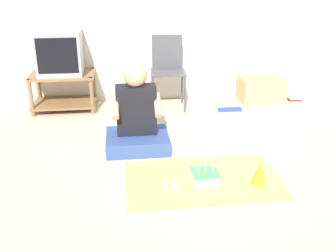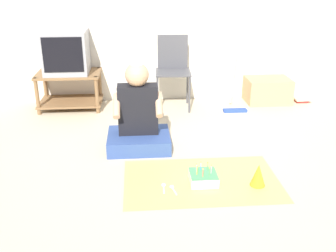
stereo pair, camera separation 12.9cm
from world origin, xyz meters
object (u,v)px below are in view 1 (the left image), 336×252
at_px(dust_mop, 230,81).
at_px(book_pile, 295,98).
at_px(birthday_cake, 205,177).
at_px(party_hat_blue, 259,173).
at_px(tv, 60,53).
at_px(person_seated, 137,120).
at_px(folding_chair, 168,66).
at_px(cardboard_box_stack, 261,89).

relative_size(dust_mop, book_pile, 6.20).
bearing_deg(birthday_cake, party_hat_blue, -9.26).
bearing_deg(tv, book_pile, -0.35).
relative_size(dust_mop, birthday_cake, 5.57).
xyz_separation_m(tv, dust_mop, (1.98, -0.24, -0.34)).
height_order(person_seated, party_hat_blue, person_seated).
height_order(folding_chair, book_pile, folding_chair).
bearing_deg(cardboard_box_stack, person_seated, -143.47).
distance_m(tv, birthday_cake, 2.44).
xyz_separation_m(tv, birthday_cake, (1.32, -1.95, -0.64)).
distance_m(birthday_cake, party_hat_blue, 0.43).
xyz_separation_m(tv, folding_chair, (1.25, -0.03, -0.18)).
bearing_deg(folding_chair, person_seated, -110.42).
height_order(tv, cardboard_box_stack, tv).
relative_size(folding_chair, party_hat_blue, 4.77).
bearing_deg(folding_chair, party_hat_blue, -76.05).
bearing_deg(folding_chair, cardboard_box_stack, 2.67).
relative_size(tv, cardboard_box_stack, 0.92).
xyz_separation_m(folding_chair, party_hat_blue, (0.49, -1.98, -0.41)).
bearing_deg(folding_chair, birthday_cake, -87.91).
bearing_deg(birthday_cake, cardboard_box_stack, 59.75).
relative_size(folding_chair, cardboard_box_stack, 1.58).
distance_m(book_pile, party_hat_blue, 2.32).
height_order(book_pile, party_hat_blue, party_hat_blue).
xyz_separation_m(person_seated, birthday_cake, (0.50, -0.74, -0.23)).
distance_m(person_seated, birthday_cake, 0.93).
bearing_deg(book_pile, birthday_cake, -129.65).
bearing_deg(cardboard_box_stack, birthday_cake, -120.25).
xyz_separation_m(dust_mop, book_pile, (0.94, 0.22, -0.32)).
bearing_deg(folding_chair, tv, 178.44).
xyz_separation_m(cardboard_box_stack, dust_mop, (-0.49, -0.26, 0.19)).
distance_m(cardboard_box_stack, party_hat_blue, 2.17).
bearing_deg(book_pile, person_seated, -150.62).
relative_size(cardboard_box_stack, party_hat_blue, 3.03).
bearing_deg(party_hat_blue, person_seated, 138.73).
xyz_separation_m(book_pile, person_seated, (-2.10, -1.18, 0.25)).
xyz_separation_m(cardboard_box_stack, birthday_cake, (-1.15, -1.97, -0.10)).
height_order(book_pile, person_seated, person_seated).
distance_m(dust_mop, person_seated, 1.51).
height_order(book_pile, birthday_cake, birthday_cake).
height_order(tv, birthday_cake, tv).
relative_size(tv, birthday_cake, 2.32).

